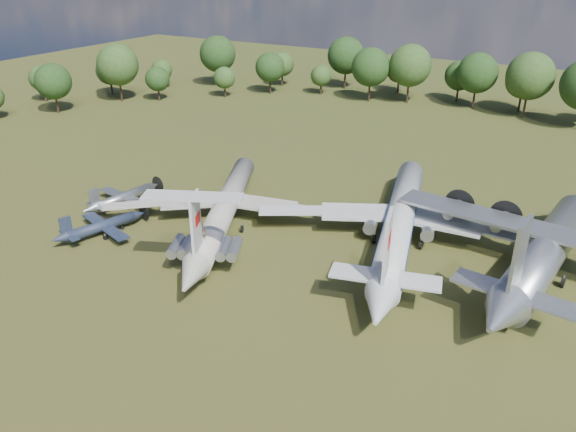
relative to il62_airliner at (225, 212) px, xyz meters
The scene contains 7 objects.
ground 4.79m from the il62_airliner, 15.00° to the right, with size 300.00×300.00×0.00m, color #2A4115.
il62_airliner is the anchor object (origin of this frame).
tu104_jet 23.82m from the il62_airliner, 18.21° to the left, with size 37.91×50.54×5.05m, color silver, non-canonical shape.
an12_transport 41.07m from the il62_airliner, 10.80° to the left, with size 37.21×41.59×5.47m, color #A5A8AD, non-canonical shape.
small_prop_west 16.72m from the il62_airliner, 139.93° to the right, with size 10.68×14.57×2.14m, color black, non-canonical shape.
small_prop_northwest 17.42m from the il62_airliner, behind, with size 11.04×15.05×2.21m, color #9C9EA4, non-canonical shape.
person_on_il62 12.78m from the il62_airliner, 65.59° to the right, with size 0.66×0.43×1.81m, color olive.
Camera 1 is at (38.72, -55.85, 34.92)m, focal length 35.00 mm.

